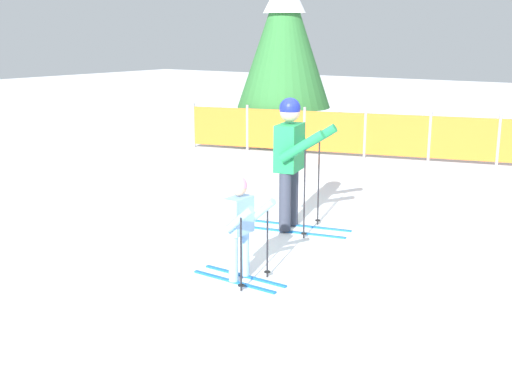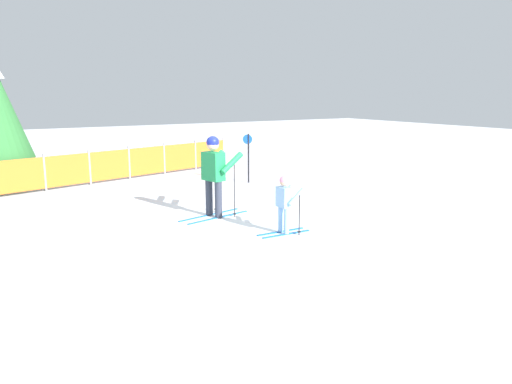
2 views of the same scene
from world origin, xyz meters
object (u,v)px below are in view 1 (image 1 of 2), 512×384
Objects in this scene: skier_child at (240,221)px; safety_fence at (397,135)px; skier_adult at (291,152)px; conifer_far at (284,35)px.

safety_fence is (-1.35, 7.33, -0.14)m from skier_child.
skier_adult is at bearing -81.61° from safety_fence.
conifer_far is at bearing 109.75° from skier_adult.
skier_child is 0.28× the size of conifer_far.
safety_fence is 3.72m from conifer_far.
skier_adult is 5.53m from safety_fence.
skier_adult is 7.22m from conifer_far.
skier_adult is 0.20× the size of safety_fence.
skier_adult is at bearing 106.68° from skier_child.
safety_fence is at bearing 84.78° from skier_adult.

